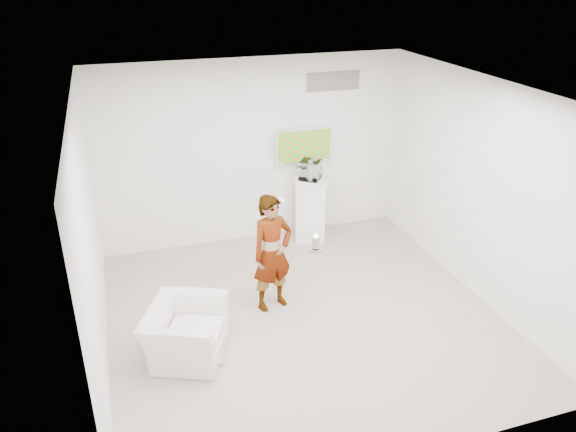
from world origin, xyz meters
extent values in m
cube|color=#A6A198|center=(0.00, 0.00, 0.01)|extent=(5.00, 5.00, 0.01)
cube|color=#29292C|center=(0.00, 0.00, 3.00)|extent=(5.00, 5.00, 0.01)
cube|color=silver|center=(0.00, 2.50, 1.50)|extent=(5.00, 0.01, 3.00)
cube|color=silver|center=(0.00, -2.50, 1.50)|extent=(5.00, 0.01, 3.00)
cube|color=silver|center=(-2.50, 0.00, 1.50)|extent=(0.01, 5.00, 3.00)
cube|color=silver|center=(2.50, 0.00, 1.50)|extent=(0.01, 5.00, 3.00)
cube|color=silver|center=(0.85, 2.45, 1.55)|extent=(1.00, 0.08, 0.60)
cube|color=slate|center=(1.35, 2.49, 2.55)|extent=(0.90, 0.02, 0.30)
imported|color=white|center=(-0.31, 0.37, 0.81)|extent=(0.68, 0.54, 1.62)
imported|color=white|center=(-1.59, -0.31, 0.32)|extent=(1.19, 1.25, 0.64)
cube|color=white|center=(0.86, 2.13, 0.54)|extent=(0.65, 0.65, 1.08)
cylinder|color=silver|center=(0.79, 1.63, 0.15)|extent=(0.24, 0.24, 0.31)
cube|color=white|center=(0.86, 2.13, 1.23)|extent=(0.43, 0.43, 0.31)
cube|color=white|center=(0.86, 2.13, 1.20)|extent=(0.09, 0.19, 0.24)
cube|color=white|center=(-0.11, 0.59, 1.46)|extent=(0.05, 0.14, 0.04)
camera|label=1|loc=(-2.11, -5.87, 4.35)|focal=35.00mm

